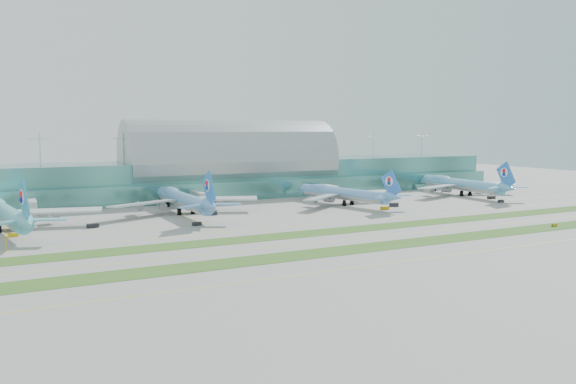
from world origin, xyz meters
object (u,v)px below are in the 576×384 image
airliner_a (5,212)px  airliner_b (183,199)px  taxiway_sign_east (554,225)px  airliner_c (342,193)px  airliner_d (461,184)px  terminal (231,170)px

airliner_a → airliner_b: size_ratio=1.01×
taxiway_sign_east → airliner_c: bearing=121.5°
airliner_c → airliner_d: 83.03m
airliner_d → airliner_a: bearing=-175.0°
airliner_c → terminal: bearing=104.2°
airliner_a → taxiway_sign_east: (190.52, -87.29, -6.18)m
terminal → airliner_a: size_ratio=4.31×
airliner_b → taxiway_sign_east: 155.05m
airliner_c → taxiway_sign_east: bearing=-81.4°
airliner_c → airliner_d: airliner_d is taller
airliner_d → airliner_b: bearing=-178.1°
airliner_b → airliner_c: (80.08, -6.83, -0.71)m
taxiway_sign_east → terminal: bearing=123.9°
airliner_c → airliner_d: (82.90, 4.56, 0.61)m
terminal → airliner_d: bearing=-27.0°
airliner_b → airliner_c: 80.37m
terminal → airliner_c: size_ratio=4.95×
airliner_c → taxiway_sign_east: airliner_c is taller
airliner_a → airliner_d: (234.38, 9.50, -0.19)m
terminal → airliner_a: (-116.37, -69.56, -7.51)m
airliner_b → terminal: bearing=50.5°
airliner_a → airliner_b: 72.36m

